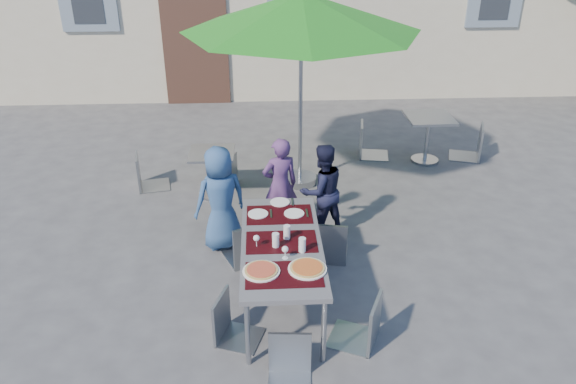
{
  "coord_description": "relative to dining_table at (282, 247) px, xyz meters",
  "views": [
    {
      "loc": [
        -0.74,
        -3.97,
        3.75
      ],
      "look_at": [
        -0.44,
        1.65,
        0.84
      ],
      "focal_mm": 35.0,
      "sensor_mm": 36.0,
      "label": 1
    }
  ],
  "objects": [
    {
      "name": "chair_1",
      "position": [
        0.14,
        0.99,
        -0.17
      ],
      "size": [
        0.51,
        0.51,
        0.9
      ],
      "color": "gray",
      "rests_on": "ground"
    },
    {
      "name": "bg_chair_r_1",
      "position": [
        3.28,
        3.61,
        -0.07
      ],
      "size": [
        0.6,
        0.59,
        1.06
      ],
      "color": "gray",
      "rests_on": "ground"
    },
    {
      "name": "child_1",
      "position": [
        0.05,
        1.51,
        -0.07
      ],
      "size": [
        0.52,
        0.41,
        1.25
      ],
      "primitive_type": "imported",
      "rotation": [
        0.0,
        0.0,
        3.41
      ],
      "color": "#58346A",
      "rests_on": "ground"
    },
    {
      "name": "child_0",
      "position": [
        -0.67,
        1.16,
        -0.05
      ],
      "size": [
        0.74,
        0.63,
        1.29
      ],
      "primitive_type": "imported",
      "rotation": [
        0.0,
        0.0,
        3.56
      ],
      "color": "#2F5182",
      "rests_on": "ground"
    },
    {
      "name": "chair_3",
      "position": [
        -0.51,
        -0.5,
        -0.18
      ],
      "size": [
        0.5,
        0.5,
        0.88
      ],
      "color": "#8F939A",
      "rests_on": "ground"
    },
    {
      "name": "pizza_near_left",
      "position": [
        -0.21,
        -0.5,
        0.07
      ],
      "size": [
        0.35,
        0.35,
        0.03
      ],
      "color": "white",
      "rests_on": "dining_table"
    },
    {
      "name": "bg_chair_l_1",
      "position": [
        1.58,
        3.79,
        -0.07
      ],
      "size": [
        0.54,
        0.54,
        1.06
      ],
      "color": "#8E9499",
      "rests_on": "ground"
    },
    {
      "name": "glassware",
      "position": [
        0.03,
        -0.09,
        0.13
      ],
      "size": [
        0.51,
        0.41,
        0.15
      ],
      "color": "silver",
      "rests_on": "dining_table"
    },
    {
      "name": "chair_2",
      "position": [
        0.57,
        0.78,
        -0.11
      ],
      "size": [
        0.52,
        0.52,
        1.0
      ],
      "color": "gray",
      "rests_on": "ground"
    },
    {
      "name": "ground",
      "position": [
        0.56,
        -0.75,
        -0.7
      ],
      "size": [
        90.0,
        90.0,
        0.0
      ],
      "primitive_type": "plane",
      "color": "#424144",
      "rests_on": "ground"
    },
    {
      "name": "bg_chair_r_0",
      "position": [
        -0.7,
        2.85,
        -0.19
      ],
      "size": [
        0.48,
        0.48,
        0.87
      ],
      "color": "gray",
      "rests_on": "ground"
    },
    {
      "name": "chair_0",
      "position": [
        -0.35,
        0.77,
        -0.1
      ],
      "size": [
        0.59,
        0.59,
        1.01
      ],
      "color": "gray",
      "rests_on": "ground"
    },
    {
      "name": "place_settings",
      "position": [
        -0.01,
        0.65,
        0.06
      ],
      "size": [
        0.65,
        0.48,
        0.01
      ],
      "color": "white",
      "rests_on": "dining_table"
    },
    {
      "name": "cafe_table_0",
      "position": [
        -0.87,
        2.51,
        -0.27
      ],
      "size": [
        0.62,
        0.62,
        0.67
      ],
      "color": "#9FA2A6",
      "rests_on": "ground"
    },
    {
      "name": "patio_umbrella",
      "position": [
        0.39,
        2.82,
        1.78
      ],
      "size": [
        3.22,
        3.22,
        2.74
      ],
      "color": "#9FA2A6",
      "rests_on": "ground"
    },
    {
      "name": "pizza_near_right",
      "position": [
        0.22,
        -0.49,
        0.07
      ],
      "size": [
        0.36,
        0.36,
        0.03
      ],
      "color": "white",
      "rests_on": "dining_table"
    },
    {
      "name": "dining_table",
      "position": [
        0.0,
        0.0,
        0.0
      ],
      "size": [
        0.8,
        1.85,
        0.76
      ],
      "color": "#414146",
      "rests_on": "ground"
    },
    {
      "name": "chair_4",
      "position": [
        0.75,
        -0.63,
        -0.13
      ],
      "size": [
        0.57,
        0.56,
        0.96
      ],
      "color": "#939B9E",
      "rests_on": "ground"
    },
    {
      "name": "cafe_table_1",
      "position": [
        2.48,
        3.51,
        -0.17
      ],
      "size": [
        0.72,
        0.72,
        0.77
      ],
      "color": "#9FA2A6",
      "rests_on": "ground"
    },
    {
      "name": "chair_5",
      "position": [
        0.02,
        -1.08,
        -0.2
      ],
      "size": [
        0.4,
        0.41,
        0.85
      ],
      "color": "#94999F",
      "rests_on": "ground"
    },
    {
      "name": "bg_chair_l_0",
      "position": [
        -1.87,
        2.81,
        -0.12
      ],
      "size": [
        0.51,
        0.51,
        0.98
      ],
      "color": "gray",
      "rests_on": "ground"
    },
    {
      "name": "child_2",
      "position": [
        0.55,
        1.38,
        -0.09
      ],
      "size": [
        0.67,
        0.54,
        1.21
      ],
      "primitive_type": "imported",
      "rotation": [
        0.0,
        0.0,
        3.55
      ],
      "color": "#161831",
      "rests_on": "ground"
    }
  ]
}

